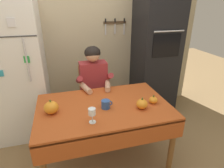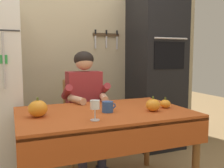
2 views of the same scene
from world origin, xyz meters
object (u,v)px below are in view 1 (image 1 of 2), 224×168
seated_person (95,84)px  pumpkin_small (153,100)px  wall_oven (155,51)px  dining_table (104,113)px  wine_glass (92,113)px  refrigerator (19,73)px  chair_behind_person (93,93)px  pumpkin_medium (142,104)px  pumpkin_large (51,108)px  coffee_mug (106,104)px

seated_person → pumpkin_small: 0.86m
wall_oven → seated_person: size_ratio=1.69×
dining_table → wine_glass: bearing=-124.0°
wall_oven → dining_table: size_ratio=1.50×
refrigerator → seated_person: (0.96, -0.28, -0.16)m
chair_behind_person → seated_person: size_ratio=0.75×
seated_person → wall_oven: bearing=17.0°
dining_table → wine_glass: wine_glass is taller
seated_person → pumpkin_medium: size_ratio=10.06×
refrigerator → dining_table: bearing=-42.9°
wine_glass → dining_table: bearing=56.0°
chair_behind_person → pumpkin_large: bearing=-124.8°
chair_behind_person → wall_oven: bearing=7.1°
pumpkin_large → pumpkin_small: pumpkin_large is taller
pumpkin_medium → refrigerator: bearing=142.0°
refrigerator → wall_oven: 2.01m
refrigerator → seated_person: refrigerator is taller
dining_table → chair_behind_person: bearing=89.3°
refrigerator → pumpkin_medium: 1.67m
dining_table → pumpkin_large: pumpkin_large is taller
chair_behind_person → pumpkin_large: (-0.54, -0.78, 0.29)m
wall_oven → wine_glass: bearing=-136.1°
dining_table → coffee_mug: bearing=-77.3°
wine_glass → pumpkin_small: 0.73m
pumpkin_large → pumpkin_medium: (0.90, -0.16, -0.01)m
seated_person → pumpkin_large: (-0.54, -0.59, 0.07)m
pumpkin_medium → wall_oven: bearing=57.4°
chair_behind_person → pumpkin_medium: (0.36, -0.94, 0.28)m
wine_glass → pumpkin_medium: 0.55m
refrigerator → wine_glass: refrigerator is taller
chair_behind_person → coffee_mug: chair_behind_person is taller
refrigerator → pumpkin_small: 1.77m
pumpkin_large → dining_table: bearing=-1.2°
coffee_mug → pumpkin_medium: 0.37m
dining_table → refrigerator: bearing=137.1°
wine_glass → chair_behind_person: bearing=80.2°
refrigerator → dining_table: refrigerator is taller
refrigerator → pumpkin_large: refrigerator is taller
dining_table → pumpkin_small: bearing=-7.8°
chair_behind_person → pumpkin_small: 1.05m
dining_table → wine_glass: 0.36m
dining_table → pumpkin_small: (0.53, -0.07, 0.12)m
pumpkin_small → wall_oven: bearing=62.5°
wall_oven → refrigerator: bearing=-178.9°
wine_glass → pumpkin_large: (-0.36, 0.27, -0.04)m
pumpkin_large → pumpkin_medium: pumpkin_large is taller
dining_table → seated_person: bearing=89.1°
refrigerator → chair_behind_person: 1.04m
wall_oven → pumpkin_small: size_ratio=21.89×
dining_table → coffee_mug: coffee_mug is taller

